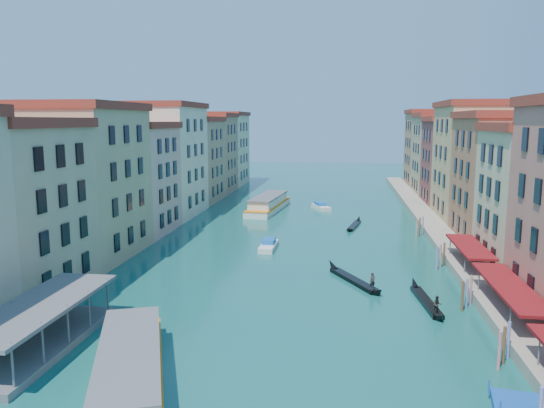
{
  "coord_description": "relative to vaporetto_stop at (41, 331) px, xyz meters",
  "views": [
    {
      "loc": [
        7.15,
        -24.55,
        17.71
      ],
      "look_at": [
        -1.6,
        40.57,
        7.32
      ],
      "focal_mm": 35.0,
      "sensor_mm": 36.0,
      "label": 1
    }
  ],
  "objects": [
    {
      "name": "restaurant_awnings",
      "position": [
        38.19,
        11.0,
        1.55
      ],
      "size": [
        3.2,
        44.55,
        3.12
      ],
      "color": "maroon",
      "rests_on": "ground"
    },
    {
      "name": "mooring_poles_right",
      "position": [
        35.1,
        16.8,
        -0.14
      ],
      "size": [
        1.44,
        54.24,
        3.2
      ],
      "color": "brown",
      "rests_on": "ground"
    },
    {
      "name": "vaporetto_stop",
      "position": [
        0.0,
        0.0,
        0.0
      ],
      "size": [
        5.4,
        16.4,
        3.65
      ],
      "color": "slate",
      "rests_on": "ground"
    },
    {
      "name": "left_bank_palazzos",
      "position": [
        -10.0,
        52.68,
        8.27
      ],
      "size": [
        12.8,
        128.4,
        21.0
      ],
      "color": "#C1B08B",
      "rests_on": "ground"
    },
    {
      "name": "vaporetto_far",
      "position": [
        8.6,
        66.36,
        -0.09
      ],
      "size": [
        6.65,
        20.5,
        3.0
      ],
      "rotation": [
        0.0,
        0.0,
        -0.1
      ],
      "color": "white",
      "rests_on": "ground"
    },
    {
      "name": "motorboat_far",
      "position": [
        18.9,
        69.27,
        -0.92
      ],
      "size": [
        4.37,
        6.71,
        1.33
      ],
      "rotation": [
        0.0,
        0.0,
        0.4
      ],
      "color": "white",
      "rests_on": "ground"
    },
    {
      "name": "gondola_far",
      "position": [
        25.26,
        52.16,
        -1.12
      ],
      "size": [
        2.87,
        10.81,
        1.54
      ],
      "rotation": [
        0.0,
        0.0,
        -0.19
      ],
      "color": "black",
      "rests_on": "ground"
    },
    {
      "name": "gondola_right",
      "position": [
        31.5,
        14.33,
        -1.01
      ],
      "size": [
        2.15,
        11.31,
        2.26
      ],
      "rotation": [
        0.0,
        0.0,
        0.11
      ],
      "color": "black",
      "rests_on": "ground"
    },
    {
      "name": "mooring_poles_left",
      "position": [
        -2.5,
        0.0,
        -0.14
      ],
      "size": [
        0.24,
        8.24,
        3.2
      ],
      "color": "brown",
      "rests_on": "ground"
    },
    {
      "name": "vaporetto_near",
      "position": [
        9.31,
        -4.95,
        -0.18
      ],
      "size": [
        10.5,
        19.09,
        2.79
      ],
      "rotation": [
        0.0,
        0.0,
        0.35
      ],
      "color": "white",
      "rests_on": "ground"
    },
    {
      "name": "quay",
      "position": [
        38.0,
        53.0,
        -0.94
      ],
      "size": [
        4.0,
        140.0,
        1.0
      ],
      "primitive_type": "cube",
      "color": "#A19581",
      "rests_on": "ground"
    },
    {
      "name": "gondola_fore",
      "position": [
        24.57,
        20.67,
        -1.03
      ],
      "size": [
        6.61,
        11.05,
        2.42
      ],
      "rotation": [
        0.0,
        0.0,
        0.5
      ],
      "color": "black",
      "rests_on": "ground"
    },
    {
      "name": "motorboat_mid",
      "position": [
        13.08,
        34.78,
        -0.93
      ],
      "size": [
        2.08,
        6.33,
        1.3
      ],
      "rotation": [
        0.0,
        0.0,
        -0.02
      ],
      "color": "white",
      "rests_on": "ground"
    },
    {
      "name": "right_bank_palazzos",
      "position": [
        46.0,
        53.0,
        8.31
      ],
      "size": [
        12.8,
        128.4,
        21.0
      ],
      "color": "maroon",
      "rests_on": "ground"
    }
  ]
}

